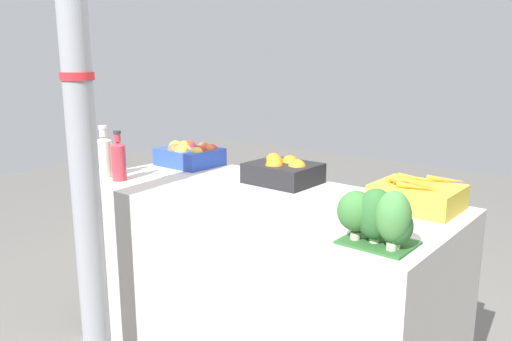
% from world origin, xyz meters
% --- Properties ---
extents(market_table, '(1.71, 0.76, 0.84)m').
position_xyz_m(market_table, '(0.00, 0.00, 0.42)').
color(market_table, '#B7B2A8').
rests_on(market_table, ground_plane).
extents(support_pole, '(0.13, 0.13, 2.67)m').
position_xyz_m(support_pole, '(-0.43, -0.56, 1.33)').
color(support_pole, gray).
rests_on(support_pole, ground_plane).
extents(apple_crate, '(0.31, 0.26, 0.13)m').
position_xyz_m(apple_crate, '(-0.65, 0.22, 0.90)').
color(apple_crate, '#2847B7').
rests_on(apple_crate, market_table).
extents(orange_crate, '(0.31, 0.26, 0.13)m').
position_xyz_m(orange_crate, '(-0.02, 0.22, 0.90)').
color(orange_crate, black).
rests_on(orange_crate, market_table).
extents(carrot_crate, '(0.31, 0.26, 0.13)m').
position_xyz_m(carrot_crate, '(0.64, 0.22, 0.89)').
color(carrot_crate, gold).
rests_on(carrot_crate, market_table).
extents(broccoli_pile, '(0.24, 0.18, 0.19)m').
position_xyz_m(broccoli_pile, '(0.69, -0.25, 0.94)').
color(broccoli_pile, '#2D602D').
rests_on(broccoli_pile, market_table).
extents(juice_bottle_cloudy, '(0.08, 0.08, 0.26)m').
position_xyz_m(juice_bottle_cloudy, '(-0.77, -0.24, 0.95)').
color(juice_bottle_cloudy, beige).
rests_on(juice_bottle_cloudy, market_table).
extents(juice_bottle_ruby, '(0.07, 0.07, 0.24)m').
position_xyz_m(juice_bottle_ruby, '(-0.66, -0.24, 0.94)').
color(juice_bottle_ruby, '#B2333D').
rests_on(juice_bottle_ruby, market_table).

